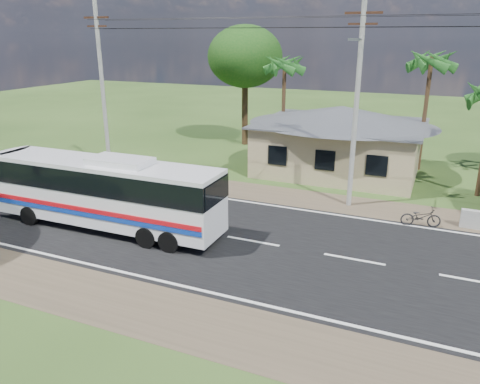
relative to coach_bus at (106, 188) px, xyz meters
The scene contains 9 objects.
ground 7.30m from the coach_bus, 10.95° to the left, with size 120.00×120.00×0.00m, color #274217.
road 7.30m from the coach_bus, 10.95° to the left, with size 120.00×16.00×0.03m.
house 16.37m from the coach_bus, 61.18° to the left, with size 12.40×10.00×5.00m.
utility_poles 12.89m from the coach_bus, 39.30° to the left, with size 32.80×2.22×11.00m.
palm_mid 21.81m from the coach_bus, 52.57° to the left, with size 2.80×2.80×8.20m.
palm_far 18.17m from the coach_bus, 80.55° to the left, with size 2.80×2.80×7.70m.
tree_behind_house 20.02m from the coach_bus, 93.30° to the left, with size 6.00×6.00×9.61m.
coach_bus is the anchor object (origin of this frame).
motorcycle 15.05m from the coach_bus, 24.40° to the left, with size 0.65×1.86×0.98m, color black.
Camera 1 is at (7.08, -17.81, 8.81)m, focal length 35.00 mm.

